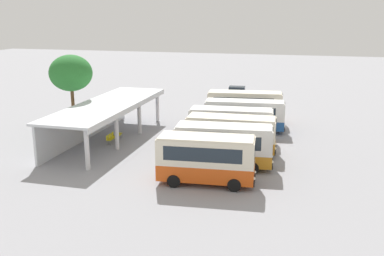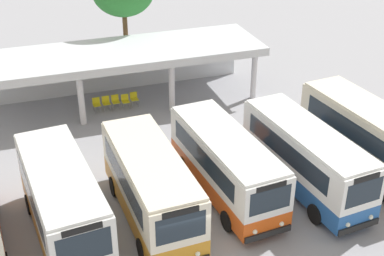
{
  "view_description": "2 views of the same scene",
  "coord_description": "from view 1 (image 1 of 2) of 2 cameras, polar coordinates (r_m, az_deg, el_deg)",
  "views": [
    {
      "loc": [
        -35.31,
        -3.3,
        11.37
      ],
      "look_at": [
        -1.6,
        5.6,
        2.22
      ],
      "focal_mm": 41.29,
      "sensor_mm": 36.0,
      "label": 1
    },
    {
      "loc": [
        -4.81,
        -15.18,
        14.24
      ],
      "look_at": [
        2.8,
        7.09,
        1.44
      ],
      "focal_mm": 49.75,
      "sensor_mm": 36.0,
      "label": 2
    }
  ],
  "objects": [
    {
      "name": "roadside_tree_behind_canopy",
      "position": [
        43.53,
        -15.39,
        6.83
      ],
      "size": [
        4.05,
        4.05,
        7.54
      ],
      "color": "brown",
      "rests_on": "ground"
    },
    {
      "name": "waiting_chair_end_by_column",
      "position": [
        39.66,
        -10.75,
        -1.42
      ],
      "size": [
        0.45,
        0.45,
        0.86
      ],
      "color": "slate",
      "rests_on": "ground"
    },
    {
      "name": "ground_plane",
      "position": [
        37.24,
        9.0,
        -3.25
      ],
      "size": [
        180.0,
        180.0,
        0.0
      ],
      "primitive_type": "plane",
      "color": "#939399"
    },
    {
      "name": "city_bus_nearest_orange",
      "position": [
        29.84,
        1.86,
        -3.89
      ],
      "size": [
        2.73,
        6.74,
        3.37
      ],
      "color": "black",
      "rests_on": "ground"
    },
    {
      "name": "waiting_chair_fifth_seat",
      "position": [
        41.66,
        -9.46,
        -0.58
      ],
      "size": [
        0.45,
        0.45,
        0.86
      ],
      "color": "slate",
      "rests_on": "ground"
    },
    {
      "name": "city_bus_far_end_green",
      "position": [
        46.92,
        6.83,
        2.88
      ],
      "size": [
        3.05,
        7.98,
        3.32
      ],
      "color": "black",
      "rests_on": "ground"
    },
    {
      "name": "waiting_chair_middle_seat",
      "position": [
        40.66,
        -10.09,
        -0.99
      ],
      "size": [
        0.45,
        0.45,
        0.86
      ],
      "color": "slate",
      "rests_on": "ground"
    },
    {
      "name": "waiting_chair_second_from_end",
      "position": [
        40.16,
        -10.43,
        -1.21
      ],
      "size": [
        0.45,
        0.45,
        0.86
      ],
      "color": "slate",
      "rests_on": "ground"
    },
    {
      "name": "parked_car_flank",
      "position": [
        60.57,
        5.97,
        4.61
      ],
      "size": [
        2.07,
        4.26,
        1.62
      ],
      "color": "black",
      "rests_on": "ground"
    },
    {
      "name": "city_bus_middle_cream",
      "position": [
        36.53,
        5.08,
        -0.64
      ],
      "size": [
        2.65,
        7.47,
        3.12
      ],
      "color": "black",
      "rests_on": "ground"
    },
    {
      "name": "city_bus_fourth_amber",
      "position": [
        40.07,
        5.08,
        0.65
      ],
      "size": [
        2.84,
        7.7,
        3.01
      ],
      "color": "black",
      "rests_on": "ground"
    },
    {
      "name": "city_bus_second_in_row",
      "position": [
        33.11,
        4.14,
        -2.12
      ],
      "size": [
        2.99,
        7.45,
        3.27
      ],
      "color": "black",
      "rests_on": "ground"
    },
    {
      "name": "city_bus_fifth_blue",
      "position": [
        43.41,
        6.81,
        1.76
      ],
      "size": [
        2.84,
        7.9,
        3.09
      ],
      "color": "black",
      "rests_on": "ground"
    },
    {
      "name": "waiting_chair_fourth_seat",
      "position": [
        41.11,
        -9.61,
        -0.8
      ],
      "size": [
        0.45,
        0.45,
        0.86
      ],
      "color": "slate",
      "rests_on": "ground"
    },
    {
      "name": "terminal_canopy",
      "position": [
        41.14,
        -11.55,
        2.1
      ],
      "size": [
        17.12,
        5.02,
        3.4
      ],
      "color": "silver",
      "rests_on": "ground"
    }
  ]
}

